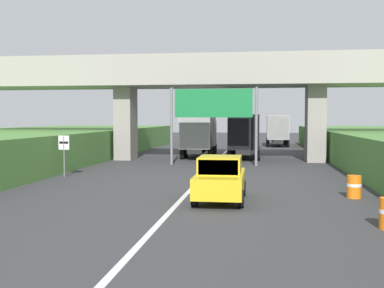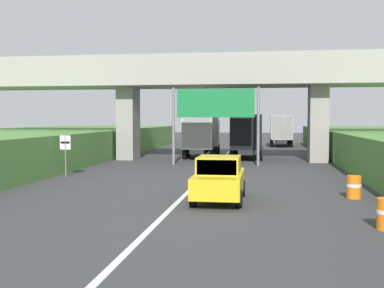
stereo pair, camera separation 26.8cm
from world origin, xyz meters
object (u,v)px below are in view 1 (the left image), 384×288
object	(u,v)px
overhead_highway_sign	(213,108)
speed_limit_sign	(64,150)
truck_green	(277,129)
car_yellow	(220,179)
truck_black	(245,134)
construction_barrel_2	(354,187)
truck_white	(200,133)

from	to	relation	value
overhead_highway_sign	speed_limit_sign	distance (m)	10.69
overhead_highway_sign	truck_green	bearing A→B (deg)	77.44
speed_limit_sign	car_yellow	size ratio (longest dim) A/B	0.54
truck_green	truck_black	bearing A→B (deg)	-100.83
construction_barrel_2	truck_white	bearing A→B (deg)	114.04
truck_green	construction_barrel_2	bearing A→B (deg)	-87.46
truck_green	car_yellow	size ratio (longest dim) A/B	1.78
speed_limit_sign	overhead_highway_sign	bearing A→B (deg)	44.79
truck_black	car_yellow	bearing A→B (deg)	-91.12
truck_black	car_yellow	size ratio (longest dim) A/B	1.78
overhead_highway_sign	truck_green	world-z (taller)	overhead_highway_sign
truck_white	truck_black	world-z (taller)	same
overhead_highway_sign	truck_white	bearing A→B (deg)	104.50
overhead_highway_sign	construction_barrel_2	world-z (taller)	overhead_highway_sign
truck_black	construction_barrel_2	xyz separation A→B (m)	(4.81, -18.51, -1.47)
speed_limit_sign	truck_white	xyz separation A→B (m)	(5.69, 13.95, 0.46)
truck_green	car_yellow	xyz separation A→B (m)	(-3.63, -36.87, -1.08)
car_yellow	truck_green	bearing A→B (deg)	84.38
truck_green	truck_black	distance (m)	17.24
truck_black	construction_barrel_2	distance (m)	19.19
overhead_highway_sign	car_yellow	size ratio (longest dim) A/B	1.43
speed_limit_sign	truck_white	world-z (taller)	truck_white
truck_black	car_yellow	distance (m)	19.97
overhead_highway_sign	construction_barrel_2	distance (m)	14.42
overhead_highway_sign	truck_white	world-z (taller)	overhead_highway_sign
speed_limit_sign	truck_green	world-z (taller)	truck_green
truck_white	truck_green	size ratio (longest dim) A/B	1.00
truck_white	construction_barrel_2	xyz separation A→B (m)	(8.44, -18.91, -1.47)
truck_white	car_yellow	distance (m)	20.62
truck_white	truck_green	bearing A→B (deg)	67.45
construction_barrel_2	truck_green	bearing A→B (deg)	92.54
speed_limit_sign	truck_green	xyz separation A→B (m)	(12.56, 30.49, 0.46)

